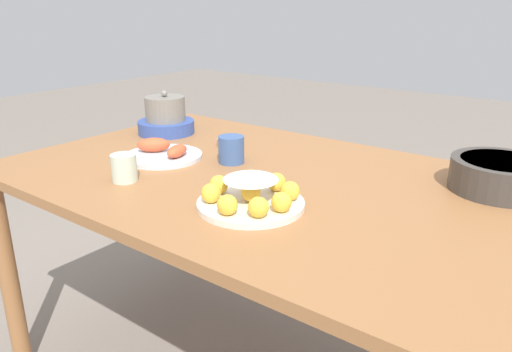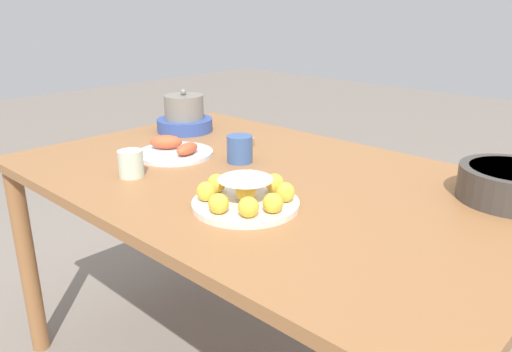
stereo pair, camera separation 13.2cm
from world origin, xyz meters
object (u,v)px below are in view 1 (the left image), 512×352
Objects in this scene: dining_table at (260,202)px; sauce_bowl at (229,142)px; cup_far at (231,150)px; seafood_platter at (163,153)px; serving_bowl at (501,174)px; warming_pot at (166,118)px; cake_plate at (251,196)px; cup_near at (124,168)px.

sauce_bowl is (-0.28, 0.18, 0.10)m from dining_table.
seafood_platter is at bearing -154.63° from cup_far.
dining_table is at bearing 8.68° from seafood_platter.
serving_bowl is 1.17m from warming_pot.
seafood_platter is at bearing 162.45° from cake_plate.
cake_plate reaches higher than sauce_bowl.
warming_pot reaches higher than cake_plate.
serving_bowl is 1.02m from cup_near.
sauce_bowl is 0.99× the size of cup_far.
dining_table is 0.27m from cake_plate.
cake_plate is 0.37m from cup_far.
cake_plate reaches higher than cup_near.
serving_bowl is (0.46, 0.50, 0.02)m from cake_plate.
dining_table is 19.75× the size of cup_near.
sauce_bowl is at bearing 135.87° from cake_plate.
seafood_platter is at bearing -171.32° from dining_table.
seafood_platter is 1.17× the size of warming_pot.
cup_far is 0.46m from warming_pot.
cup_far is (0.21, 0.10, 0.03)m from seafood_platter.
sauce_bowl is 0.31m from warming_pot.
cup_far is (0.13, 0.31, 0.00)m from cup_near.
sauce_bowl is at bearing 72.21° from seafood_platter.
cake_plate is 1.24× the size of warming_pot.
dining_table is 5.80× the size of cake_plate.
dining_table is 5.92× the size of serving_bowl.
warming_pot reaches higher than sauce_bowl.
serving_bowl reaches higher than cake_plate.
sauce_bowl is at bearing 132.61° from cup_far.
cake_plate reaches higher than dining_table.
cake_plate is (0.13, -0.21, 0.11)m from dining_table.
warming_pot is at bearing 151.69° from cake_plate.
serving_bowl reaches higher than dining_table.
seafood_platter reaches higher than dining_table.
cup_near is (-0.40, -0.06, 0.01)m from cake_plate.
cup_far is (0.13, -0.14, 0.03)m from sauce_bowl.
serving_bowl is 3.34× the size of cup_near.
warming_pot is (-0.23, 0.23, 0.04)m from seafood_platter.
seafood_platter is at bearing -159.80° from serving_bowl.
sauce_bowl is at bearing 1.17° from warming_pot.
cup_far is (-0.73, -0.25, -0.00)m from serving_bowl.
warming_pot is (-0.59, 0.18, 0.14)m from dining_table.
serving_bowl is at bearing 26.51° from dining_table.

